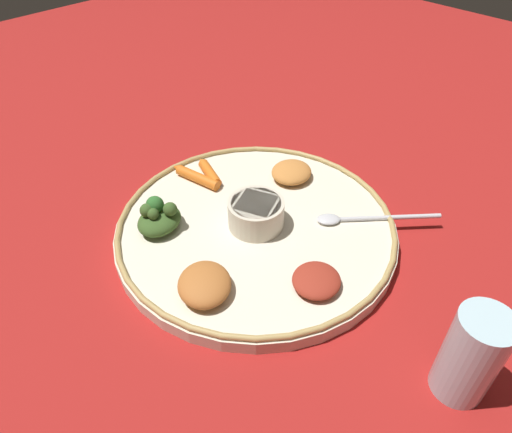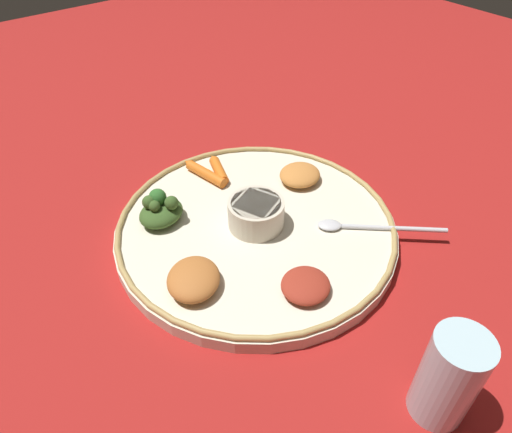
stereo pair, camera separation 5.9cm
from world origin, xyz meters
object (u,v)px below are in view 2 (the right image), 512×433
object	(u,v)px
spoon	(362,227)
carrot_outer	(204,172)
center_bowl	(256,213)
carrot_near_spoon	(218,168)
drinking_glass	(446,382)
greens_pile	(161,210)

from	to	relation	value
spoon	carrot_outer	size ratio (longest dim) A/B	1.53
carrot_outer	center_bowl	bearing A→B (deg)	-2.12
center_bowl	carrot_near_spoon	size ratio (longest dim) A/B	1.03
center_bowl	carrot_near_spoon	bearing A→B (deg)	167.87
carrot_outer	drinking_glass	world-z (taller)	drinking_glass
greens_pile	drinking_glass	distance (m)	0.42
greens_pile	drinking_glass	xyz separation A→B (m)	(0.42, 0.09, 0.01)
spoon	drinking_glass	world-z (taller)	drinking_glass
carrot_near_spoon	spoon	bearing A→B (deg)	18.93
center_bowl	spoon	distance (m)	0.15
spoon	greens_pile	distance (m)	0.29
greens_pile	carrot_near_spoon	bearing A→B (deg)	109.93
spoon	greens_pile	size ratio (longest dim) A/B	1.86
carrot_near_spoon	carrot_outer	xyz separation A→B (m)	(-0.00, -0.02, -0.00)
greens_pile	carrot_near_spoon	world-z (taller)	greens_pile
spoon	carrot_outer	distance (m)	0.27
drinking_glass	carrot_near_spoon	bearing A→B (deg)	174.20
greens_pile	carrot_outer	bearing A→B (deg)	116.10
greens_pile	carrot_outer	world-z (taller)	greens_pile
carrot_outer	drinking_glass	bearing A→B (deg)	-2.73
spoon	greens_pile	xyz separation A→B (m)	(-0.19, -0.22, 0.02)
spoon	carrot_outer	xyz separation A→B (m)	(-0.25, -0.11, 0.00)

